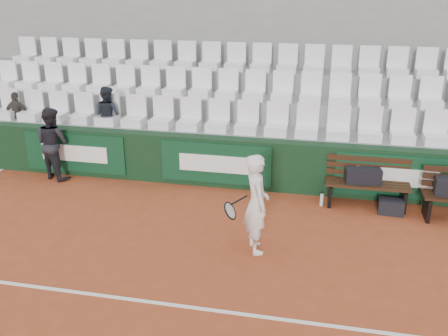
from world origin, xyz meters
TOP-DOWN VIEW (x-y plane):
  - ground at (0.00, 0.00)m, footprint 80.00×80.00m
  - court_baseline at (0.00, 0.00)m, footprint 18.00×0.06m
  - back_barrier at (0.07, 3.99)m, footprint 18.00×0.34m
  - grandstand_tier_front at (0.00, 4.62)m, footprint 18.00×0.95m
  - grandstand_tier_mid at (0.00, 5.58)m, footprint 18.00×0.95m
  - grandstand_tier_back at (0.00, 6.53)m, footprint 18.00×0.95m
  - grandstand_rear_wall at (0.00, 7.15)m, footprint 18.00×0.30m
  - seat_row_front at (0.00, 4.45)m, footprint 11.90×0.44m
  - seat_row_mid at (0.00, 5.40)m, footprint 11.90×0.44m
  - seat_row_back at (0.00, 6.35)m, footprint 11.90×0.44m
  - bench_left at (2.68, 3.58)m, footprint 1.50×0.56m
  - sports_bag_left at (2.59, 3.60)m, footprint 0.66×0.36m
  - sports_bag_ground at (3.10, 3.34)m, footprint 0.45×0.29m
  - water_bottle_near at (1.89, 3.42)m, footprint 0.06×0.06m
  - water_bottle_far at (3.06, 3.39)m, footprint 0.07×0.07m
  - tennis_player at (0.93, 1.61)m, footprint 0.78×0.67m
  - ball_kid at (-3.58, 3.68)m, footprint 0.89×0.80m
  - spectator_b at (-4.87, 4.50)m, footprint 0.62×0.28m
  - spectator_c at (-2.71, 4.50)m, footprint 0.73×0.64m

SIDE VIEW (x-z plane):
  - ground at x=0.00m, z-range 0.00..0.00m
  - court_baseline at x=0.00m, z-range 0.00..0.01m
  - water_bottle_near at x=1.89m, z-range 0.00..0.23m
  - water_bottle_far at x=3.06m, z-range 0.00..0.24m
  - sports_bag_ground at x=3.10m, z-range 0.00..0.26m
  - bench_left at x=2.68m, z-range 0.00..0.45m
  - grandstand_tier_front at x=0.00m, z-range 0.00..1.00m
  - back_barrier at x=0.07m, z-range 0.00..1.00m
  - sports_bag_left at x=2.59m, z-range 0.45..0.72m
  - grandstand_tier_mid at x=0.00m, z-range 0.00..1.45m
  - ball_kid at x=-3.58m, z-range 0.00..1.50m
  - tennis_player at x=0.93m, z-range 0.00..1.56m
  - grandstand_tier_back at x=0.00m, z-range 0.00..1.90m
  - seat_row_front at x=0.00m, z-range 1.00..1.63m
  - spectator_b at x=-4.87m, z-range 1.00..2.03m
  - spectator_c at x=-2.71m, z-range 1.00..2.25m
  - seat_row_mid at x=0.00m, z-range 1.45..2.08m
  - grandstand_rear_wall at x=0.00m, z-range 0.00..4.40m
  - seat_row_back at x=0.00m, z-range 1.90..2.53m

